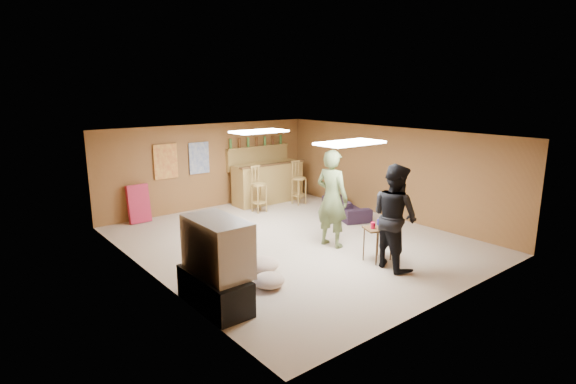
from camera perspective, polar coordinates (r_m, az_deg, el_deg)
ground at (r=9.37m, az=0.77°, el=-6.19°), size 7.00×7.00×0.00m
ceiling at (r=8.89m, az=0.81°, el=7.33°), size 6.00×7.00×0.02m
wall_back at (r=11.92m, az=-9.99°, el=3.25°), size 6.00×0.02×2.20m
wall_front at (r=6.83m, az=19.88°, el=-4.62°), size 6.00×0.02×2.20m
wall_left at (r=7.57m, az=-17.02°, el=-2.72°), size 0.02×7.00×2.20m
wall_right at (r=11.18m, az=12.75°, el=2.48°), size 0.02×7.00×2.20m
tv_stand at (r=6.69m, az=-9.30°, el=-12.17°), size 0.55×1.30×0.50m
dvd_box at (r=6.83m, az=-7.63°, el=-12.49°), size 0.35×0.50×0.08m
tv_body at (r=6.48m, az=-8.97°, el=-6.81°), size 0.60×1.10×0.80m
tv_screen at (r=6.63m, az=-6.64°, el=-6.27°), size 0.02×0.95×0.65m
bar_counter at (r=12.36m, az=-2.56°, el=1.18°), size 2.00×0.60×1.10m
bar_lip at (r=12.06m, az=-1.88°, el=3.55°), size 2.10×0.12×0.05m
bar_shelf at (r=12.56m, az=-3.82°, el=5.75°), size 2.00×0.18×0.05m
bar_backing at (r=12.62m, az=-3.85°, el=4.41°), size 2.00×0.14×0.60m
poster_left at (r=11.33m, az=-15.26°, el=3.76°), size 0.60×0.03×0.85m
poster_right at (r=11.71m, az=-11.23°, el=4.26°), size 0.55×0.03×0.80m
folding_chair_stack at (r=11.07m, az=-18.44°, el=-1.42°), size 0.50×0.26×0.91m
ceiling_panel_front at (r=7.80m, az=7.88°, el=6.20°), size 1.20×0.60×0.04m
ceiling_panel_back at (r=9.84m, az=-3.68°, el=7.68°), size 1.20×0.60×0.04m
person_olive at (r=8.86m, az=5.60°, el=-0.84°), size 0.58×0.78×1.94m
person_black at (r=7.97m, az=13.39°, el=-3.05°), size 0.84×1.00×1.85m
sofa at (r=11.23m, az=7.36°, el=-1.75°), size 1.22×1.78×0.48m
tray_table at (r=8.40m, az=11.28°, el=-6.50°), size 0.59×0.54×0.62m
cup_red_near at (r=8.22m, az=10.74°, el=-4.20°), size 0.10×0.10×0.11m
cup_red_far at (r=8.31m, az=12.09°, el=-4.08°), size 0.09×0.09×0.12m
cup_blue at (r=8.45m, az=11.52°, el=-3.78°), size 0.08×0.08×0.11m
bar_stool_left at (r=11.36m, az=-3.70°, el=0.60°), size 0.43×0.43×1.29m
bar_stool_right at (r=12.13m, az=1.40°, el=1.03°), size 0.40×0.40×1.13m
cushion_near_tv at (r=7.81m, az=-3.29°, el=-9.21°), size 0.62×0.62×0.25m
cushion_mid at (r=8.14m, az=-6.27°, el=-8.46°), size 0.58×0.58×0.22m
cushion_far at (r=7.25m, az=-2.43°, el=-11.15°), size 0.60×0.60×0.22m
bottle_row at (r=12.49m, az=-4.00°, el=6.42°), size 1.76×0.08×0.26m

